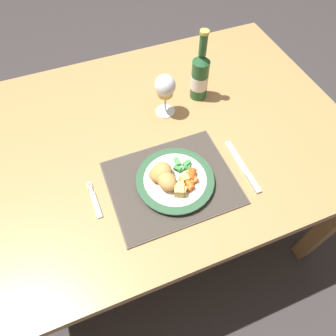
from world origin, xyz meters
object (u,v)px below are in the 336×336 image
object	(u,v)px
table_knife	(245,170)
bottle	(200,76)
fork	(95,202)
dinner_plate	(175,180)
wine_glass	(165,88)
dining_table	(136,154)

from	to	relation	value
table_knife	bottle	xyz separation A→B (m)	(0.01, 0.36, 0.09)
fork	table_knife	distance (m)	0.46
dinner_plate	bottle	bearing A→B (deg)	55.26
dinner_plate	fork	world-z (taller)	dinner_plate
table_knife	wine_glass	size ratio (longest dim) A/B	1.33
fork	bottle	xyz separation A→B (m)	(0.46, 0.30, 0.09)
table_knife	dining_table	bearing A→B (deg)	138.60
dinner_plate	wine_glass	xyz separation A→B (m)	(0.08, 0.29, 0.09)
fork	bottle	bearing A→B (deg)	32.88
wine_glass	bottle	distance (m)	0.15
dinner_plate	table_knife	xyz separation A→B (m)	(0.22, -0.04, -0.01)
dinner_plate	fork	bearing A→B (deg)	174.22
fork	wine_glass	size ratio (longest dim) A/B	0.82
dinner_plate	table_knife	size ratio (longest dim) A/B	1.12
dining_table	wine_glass	xyz separation A→B (m)	(0.14, 0.08, 0.19)
dinner_plate	wine_glass	world-z (taller)	wine_glass
table_knife	dinner_plate	bearing A→B (deg)	170.02
dinner_plate	table_knife	distance (m)	0.22
table_knife	bottle	bearing A→B (deg)	89.20
fork	wine_glass	xyz separation A→B (m)	(0.32, 0.27, 0.11)
dining_table	dinner_plate	world-z (taller)	dinner_plate
fork	dining_table	bearing A→B (deg)	46.23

